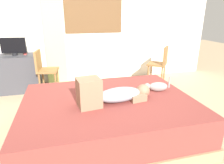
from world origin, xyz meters
TOP-DOWN VIEW (x-y plane):
  - ground_plane at (0.00, 0.00)m, footprint 16.00×16.00m
  - back_wall_with_window at (0.01, 2.29)m, footprint 6.40×0.14m
  - bed at (0.12, -0.10)m, footprint 2.19×1.67m
  - person_lying at (0.13, -0.20)m, footprint 0.94×0.37m
  - cat at (0.83, -0.01)m, footprint 0.35×0.16m
  - desk at (-1.36, 1.89)m, footprint 0.90×0.56m
  - tv_monitor at (-1.33, 1.89)m, footprint 0.48×0.10m
  - cup at (-1.14, 1.93)m, footprint 0.07×0.07m
  - chair_by_desk at (-0.78, 1.64)m, footprint 0.43×0.43m
  - chair_spare at (1.68, 1.52)m, footprint 0.53×0.53m
  - curtain_left at (-0.55, 2.17)m, footprint 0.44×0.06m

SIDE VIEW (x-z plane):
  - ground_plane at x=0.00m, z-range 0.00..0.00m
  - bed at x=0.12m, z-range 0.00..0.50m
  - desk at x=-1.36m, z-range 0.00..0.74m
  - chair_by_desk at x=-0.78m, z-range 0.08..0.94m
  - chair_spare at x=1.68m, z-range 0.08..0.94m
  - cat at x=0.83m, z-range 0.47..0.68m
  - person_lying at x=0.13m, z-range 0.45..0.79m
  - cup at x=-1.14m, z-range 0.74..0.82m
  - tv_monitor at x=-1.33m, z-range 0.75..1.10m
  - curtain_left at x=-0.55m, z-range 0.00..2.44m
  - back_wall_with_window at x=0.01m, z-range 0.00..2.90m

